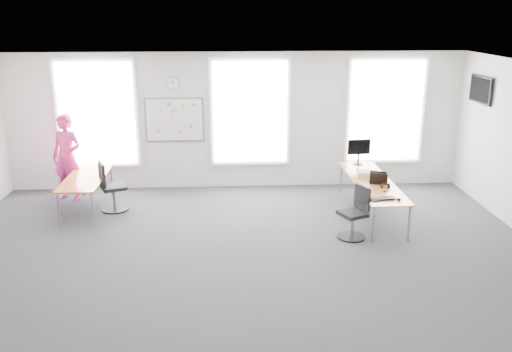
{
  "coord_description": "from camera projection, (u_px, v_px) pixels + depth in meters",
  "views": [
    {
      "loc": [
        -0.22,
        -7.72,
        3.87
      ],
      "look_at": [
        0.28,
        1.2,
        1.1
      ],
      "focal_mm": 38.0,
      "sensor_mm": 36.0,
      "label": 1
    }
  ],
  "objects": [
    {
      "name": "floor",
      "position": [
        243.0,
        265.0,
        8.52
      ],
      "size": [
        10.0,
        10.0,
        0.0
      ],
      "primitive_type": "plane",
      "color": "#2D2C32",
      "rests_on": "ground"
    },
    {
      "name": "ceiling",
      "position": [
        241.0,
        73.0,
        7.63
      ],
      "size": [
        10.0,
        10.0,
        0.0
      ],
      "primitive_type": "plane",
      "rotation": [
        3.14,
        0.0,
        0.0
      ],
      "color": "white",
      "rests_on": "ground"
    },
    {
      "name": "wall_back",
      "position": [
        236.0,
        121.0,
        11.89
      ],
      "size": [
        10.0,
        0.0,
        10.0
      ],
      "primitive_type": "plane",
      "rotation": [
        1.57,
        0.0,
        0.0
      ],
      "color": "silver",
      "rests_on": "ground"
    },
    {
      "name": "wall_front",
      "position": [
        258.0,
        323.0,
        4.26
      ],
      "size": [
        10.0,
        0.0,
        10.0
      ],
      "primitive_type": "plane",
      "rotation": [
        -1.57,
        0.0,
        0.0
      ],
      "color": "silver",
      "rests_on": "ground"
    },
    {
      "name": "window_left",
      "position": [
        97.0,
        114.0,
        11.64
      ],
      "size": [
        1.6,
        0.06,
        2.2
      ],
      "primitive_type": "cube",
      "color": "white",
      "rests_on": "wall_back"
    },
    {
      "name": "window_mid",
      "position": [
        250.0,
        112.0,
        11.82
      ],
      "size": [
        1.6,
        0.06,
        2.2
      ],
      "primitive_type": "cube",
      "color": "white",
      "rests_on": "wall_back"
    },
    {
      "name": "window_right",
      "position": [
        385.0,
        111.0,
        11.98
      ],
      "size": [
        1.6,
        0.06,
        2.2
      ],
      "primitive_type": "cube",
      "color": "white",
      "rests_on": "wall_back"
    },
    {
      "name": "desk_right",
      "position": [
        372.0,
        183.0,
        10.47
      ],
      "size": [
        0.74,
        2.79,
        0.68
      ],
      "color": "orange",
      "rests_on": "ground"
    },
    {
      "name": "desk_left",
      "position": [
        86.0,
        180.0,
        10.73
      ],
      "size": [
        0.74,
        1.85,
        0.68
      ],
      "color": "orange",
      "rests_on": "ground"
    },
    {
      "name": "chair_right",
      "position": [
        355.0,
        215.0,
        9.47
      ],
      "size": [
        0.56,
        0.56,
        0.93
      ],
      "rotation": [
        0.0,
        0.0,
        -1.15
      ],
      "color": "black",
      "rests_on": "ground"
    },
    {
      "name": "chair_left",
      "position": [
        111.0,
        190.0,
        10.72
      ],
      "size": [
        0.6,
        0.6,
        1.0
      ],
      "rotation": [
        0.0,
        0.0,
        1.98
      ],
      "color": "black",
      "rests_on": "ground"
    },
    {
      "name": "person",
      "position": [
        67.0,
        157.0,
        11.25
      ],
      "size": [
        0.77,
        0.64,
        1.82
      ],
      "primitive_type": "imported",
      "rotation": [
        0.0,
        0.0,
        -0.36
      ],
      "color": "#D42D7D",
      "rests_on": "ground"
    },
    {
      "name": "whiteboard",
      "position": [
        174.0,
        120.0,
        11.77
      ],
      "size": [
        1.2,
        0.03,
        0.9
      ],
      "primitive_type": "cube",
      "color": "white",
      "rests_on": "wall_back"
    },
    {
      "name": "wall_clock",
      "position": [
        173.0,
        83.0,
        11.54
      ],
      "size": [
        0.3,
        0.04,
        0.3
      ],
      "primitive_type": "cylinder",
      "rotation": [
        1.57,
        0.0,
        0.0
      ],
      "color": "gray",
      "rests_on": "wall_back"
    },
    {
      "name": "tv",
      "position": [
        481.0,
        89.0,
        10.96
      ],
      "size": [
        0.06,
        0.9,
        0.55
      ],
      "primitive_type": "cube",
      "color": "black",
      "rests_on": "wall_right"
    },
    {
      "name": "keyboard",
      "position": [
        382.0,
        199.0,
        9.45
      ],
      "size": [
        0.49,
        0.28,
        0.02
      ],
      "primitive_type": "cube",
      "rotation": [
        0.0,
        0.0,
        0.27
      ],
      "color": "black",
      "rests_on": "desk_right"
    },
    {
      "name": "mouse",
      "position": [
        399.0,
        199.0,
        9.39
      ],
      "size": [
        0.09,
        0.13,
        0.04
      ],
      "primitive_type": "ellipsoid",
      "rotation": [
        0.0,
        0.0,
        -0.16
      ],
      "color": "black",
      "rests_on": "desk_right"
    },
    {
      "name": "lens_cap",
      "position": [
        385.0,
        192.0,
        9.84
      ],
      "size": [
        0.07,
        0.07,
        0.01
      ],
      "primitive_type": "cylinder",
      "rotation": [
        0.0,
        0.0,
        0.25
      ],
      "color": "black",
      "rests_on": "desk_right"
    },
    {
      "name": "headphones",
      "position": [
        385.0,
        186.0,
        10.03
      ],
      "size": [
        0.16,
        0.09,
        0.1
      ],
      "rotation": [
        0.0,
        0.0,
        -0.32
      ],
      "color": "black",
      "rests_on": "desk_right"
    },
    {
      "name": "laptop_sleeve",
      "position": [
        379.0,
        178.0,
        10.21
      ],
      "size": [
        0.32,
        0.25,
        0.25
      ],
      "rotation": [
        0.0,
        0.0,
        -0.28
      ],
      "color": "black",
      "rests_on": "desk_right"
    },
    {
      "name": "paper_stack",
      "position": [
        366.0,
        174.0,
        10.68
      ],
      "size": [
        0.37,
        0.3,
        0.12
      ],
      "primitive_type": "cube",
      "rotation": [
        0.0,
        0.0,
        -0.11
      ],
      "color": "beige",
      "rests_on": "desk_right"
    },
    {
      "name": "monitor",
      "position": [
        359.0,
        149.0,
        11.49
      ],
      "size": [
        0.49,
        0.2,
        0.55
      ],
      "rotation": [
        0.0,
        0.0,
        0.11
      ],
      "color": "black",
      "rests_on": "desk_right"
    }
  ]
}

